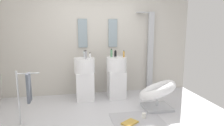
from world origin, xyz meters
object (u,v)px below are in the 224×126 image
(towel_rack, at_px, (27,89))
(soap_bottle_amber, at_px, (124,54))
(soap_bottle_grey, at_px, (86,55))
(shower_column, at_px, (150,50))
(coffee_mug, at_px, (144,115))
(soap_bottle_black, at_px, (115,54))
(pedestal_sink_right, at_px, (116,76))
(soap_bottle_white, at_px, (90,56))
(soap_bottle_clear, at_px, (84,54))
(soap_bottle_green, at_px, (111,53))
(lounge_chair, at_px, (157,92))
(pedestal_sink_left, at_px, (85,77))
(magazine_ochre, at_px, (130,123))

(towel_rack, relative_size, soap_bottle_amber, 6.01)
(soap_bottle_grey, bearing_deg, shower_column, 16.99)
(coffee_mug, distance_m, soap_bottle_black, 1.68)
(pedestal_sink_right, xyz_separation_m, towel_rack, (-1.78, -1.02, 0.10))
(pedestal_sink_right, height_order, soap_bottle_grey, soap_bottle_grey)
(soap_bottle_white, distance_m, soap_bottle_amber, 0.79)
(shower_column, xyz_separation_m, soap_bottle_clear, (-1.71, -0.24, -0.03))
(towel_rack, height_order, soap_bottle_green, soap_bottle_green)
(coffee_mug, relative_size, soap_bottle_grey, 0.50)
(lounge_chair, relative_size, soap_bottle_amber, 6.79)
(soap_bottle_clear, bearing_deg, soap_bottle_white, -59.32)
(pedestal_sink_right, distance_m, soap_bottle_clear, 0.92)
(coffee_mug, bearing_deg, soap_bottle_white, 126.50)
(pedestal_sink_left, relative_size, pedestal_sink_right, 1.00)
(pedestal_sink_right, bearing_deg, soap_bottle_white, -176.66)
(pedestal_sink_left, relative_size, soap_bottle_clear, 6.97)
(lounge_chair, bearing_deg, towel_rack, -175.56)
(coffee_mug, xyz_separation_m, soap_bottle_grey, (-0.97, 1.09, 1.01))
(pedestal_sink_right, relative_size, soap_bottle_black, 7.17)
(lounge_chair, xyz_separation_m, coffee_mug, (-0.42, -0.39, -0.29))
(shower_column, bearing_deg, soap_bottle_clear, -172.11)
(soap_bottle_grey, bearing_deg, soap_bottle_white, 43.87)
(soap_bottle_amber, bearing_deg, coffee_mug, -85.61)
(pedestal_sink_left, relative_size, soap_bottle_amber, 6.83)
(soap_bottle_green, bearing_deg, soap_bottle_clear, 172.23)
(shower_column, bearing_deg, soap_bottle_black, -164.36)
(soap_bottle_grey, bearing_deg, soap_bottle_clear, 93.69)
(soap_bottle_grey, bearing_deg, towel_rack, -139.91)
(pedestal_sink_left, height_order, soap_bottle_amber, soap_bottle_amber)
(magazine_ochre, distance_m, soap_bottle_clear, 1.97)
(magazine_ochre, bearing_deg, lounge_chair, 1.96)
(soap_bottle_white, bearing_deg, soap_bottle_amber, -0.64)
(towel_rack, distance_m, soap_bottle_clear, 1.63)
(coffee_mug, bearing_deg, towel_rack, 174.43)
(lounge_chair, bearing_deg, pedestal_sink_right, 128.98)
(soap_bottle_black, bearing_deg, soap_bottle_grey, -161.21)
(pedestal_sink_left, height_order, pedestal_sink_right, same)
(pedestal_sink_left, height_order, magazine_ochre, pedestal_sink_left)
(coffee_mug, height_order, soap_bottle_white, soap_bottle_white)
(pedestal_sink_right, xyz_separation_m, soap_bottle_grey, (-0.72, -0.13, 0.54))
(pedestal_sink_right, xyz_separation_m, soap_bottle_white, (-0.62, -0.04, 0.51))
(shower_column, relative_size, soap_bottle_clear, 13.24)
(pedestal_sink_left, bearing_deg, soap_bottle_white, -16.20)
(shower_column, xyz_separation_m, soap_bottle_white, (-1.60, -0.43, -0.04))
(shower_column, xyz_separation_m, lounge_chair, (-0.30, -1.22, -0.73))
(soap_bottle_green, height_order, soap_bottle_amber, soap_bottle_green)
(pedestal_sink_left, xyz_separation_m, towel_rack, (-1.03, -1.02, 0.10))
(soap_bottle_clear, bearing_deg, coffee_mug, -54.25)
(soap_bottle_green, height_order, soap_bottle_grey, same)
(soap_bottle_clear, bearing_deg, pedestal_sink_right, -11.73)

